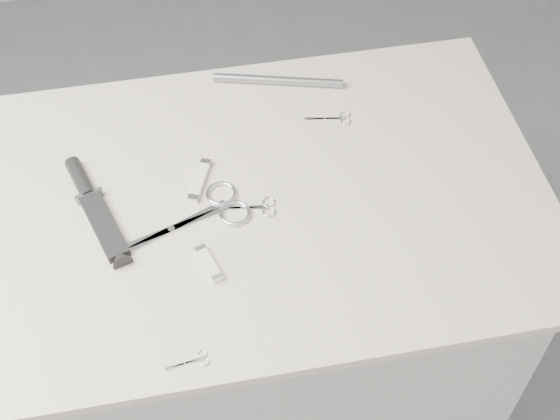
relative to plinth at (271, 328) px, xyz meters
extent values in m
cube|color=slate|center=(0.00, 0.00, -0.46)|extent=(4.00, 4.00, 0.01)
cube|color=silver|center=(0.00, 0.00, 0.00)|extent=(0.90, 0.60, 0.90)
cube|color=beige|center=(0.00, 0.00, 0.46)|extent=(1.00, 0.70, 0.02)
cube|color=silver|center=(-0.18, -0.05, 0.47)|extent=(0.21, 0.11, 0.00)
cylinder|color=silver|center=(-0.18, -0.05, 0.47)|extent=(0.01, 0.01, 0.01)
torus|color=silver|center=(-0.08, 0.01, 0.47)|extent=(0.06, 0.06, 0.01)
torus|color=silver|center=(-0.07, -0.04, 0.47)|extent=(0.06, 0.06, 0.01)
cube|color=silver|center=(-0.05, -0.02, 0.47)|extent=(0.09, 0.03, 0.00)
cylinder|color=silver|center=(-0.05, -0.02, 0.47)|extent=(0.01, 0.01, 0.00)
torus|color=silver|center=(0.00, -0.02, 0.47)|extent=(0.02, 0.02, 0.00)
torus|color=silver|center=(-0.01, -0.04, 0.47)|extent=(0.02, 0.02, 0.00)
cube|color=silver|center=(0.14, 0.17, 0.47)|extent=(0.08, 0.02, 0.00)
cylinder|color=silver|center=(0.14, 0.17, 0.47)|extent=(0.00, 0.00, 0.00)
torus|color=silver|center=(0.18, 0.17, 0.47)|extent=(0.02, 0.02, 0.00)
torus|color=silver|center=(0.18, 0.15, 0.47)|extent=(0.02, 0.02, 0.00)
cube|color=silver|center=(-0.18, -0.31, 0.47)|extent=(0.06, 0.02, 0.00)
cylinder|color=silver|center=(-0.18, -0.31, 0.47)|extent=(0.00, 0.00, 0.00)
torus|color=silver|center=(-0.16, -0.30, 0.47)|extent=(0.02, 0.02, 0.00)
torus|color=silver|center=(-0.16, -0.31, 0.47)|extent=(0.02, 0.02, 0.00)
cube|color=black|center=(-0.29, -0.02, 0.48)|extent=(0.09, 0.16, 0.02)
cube|color=gray|center=(-0.31, 0.05, 0.48)|extent=(0.06, 0.03, 0.02)
cylinder|color=black|center=(-0.33, 0.09, 0.48)|extent=(0.06, 0.10, 0.03)
cube|color=white|center=(-0.12, 0.05, 0.48)|extent=(0.05, 0.10, 0.01)
cube|color=silver|center=(-0.10, 0.09, 0.48)|extent=(0.02, 0.02, 0.01)
cube|color=silver|center=(-0.13, 0.01, 0.48)|extent=(0.02, 0.02, 0.01)
cube|color=white|center=(-0.13, -0.13, 0.47)|extent=(0.04, 0.07, 0.01)
cube|color=silver|center=(-0.14, -0.10, 0.47)|extent=(0.02, 0.01, 0.01)
cube|color=silver|center=(-0.12, -0.17, 0.47)|extent=(0.02, 0.01, 0.01)
cylinder|color=gray|center=(0.07, 0.28, 0.48)|extent=(0.26, 0.09, 0.02)
camera|label=1|loc=(-0.15, -0.88, 1.53)|focal=50.00mm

